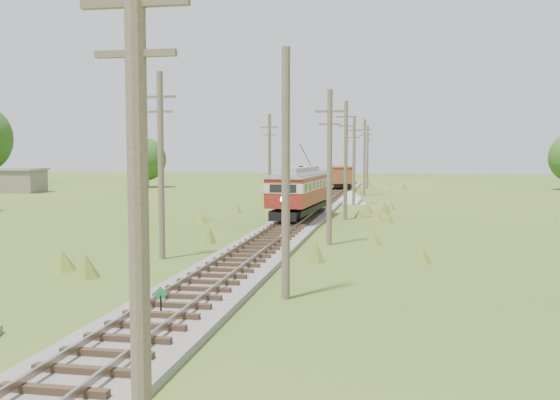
% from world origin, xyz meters
% --- Properties ---
extents(ground, '(260.00, 260.00, 0.00)m').
position_xyz_m(ground, '(0.00, 0.00, 0.00)').
color(ground, '#315319').
rests_on(ground, ground).
extents(railbed_main, '(3.60, 96.00, 0.57)m').
position_xyz_m(railbed_main, '(0.00, 34.00, 0.19)').
color(railbed_main, '#605B54').
rests_on(railbed_main, ground).
extents(switch_marker, '(0.45, 0.06, 1.08)m').
position_xyz_m(switch_marker, '(-0.20, 1.50, 0.63)').
color(switch_marker, black).
rests_on(switch_marker, ground).
extents(streetcar, '(3.39, 11.58, 5.25)m').
position_xyz_m(streetcar, '(-0.00, 29.46, 2.48)').
color(streetcar, black).
rests_on(streetcar, ground).
extents(gondola, '(3.86, 8.44, 2.70)m').
position_xyz_m(gondola, '(-0.00, 64.85, 2.02)').
color(gondola, black).
rests_on(gondola, ground).
extents(gravel_pile, '(3.56, 3.78, 1.30)m').
position_xyz_m(gravel_pile, '(2.79, 46.43, 0.61)').
color(gravel_pile, gray).
rests_on(gravel_pile, ground).
extents(utility_pole_r_0, '(1.60, 0.30, 8.50)m').
position_xyz_m(utility_pole_r_0, '(3.20, -8.00, 4.37)').
color(utility_pole_r_0, brown).
rests_on(utility_pole_r_0, ground).
extents(utility_pole_r_1, '(0.30, 0.30, 8.80)m').
position_xyz_m(utility_pole_r_1, '(3.10, 5.00, 4.40)').
color(utility_pole_r_1, brown).
rests_on(utility_pole_r_1, ground).
extents(utility_pole_r_2, '(1.60, 0.30, 8.60)m').
position_xyz_m(utility_pole_r_2, '(3.30, 18.00, 4.42)').
color(utility_pole_r_2, brown).
rests_on(utility_pole_r_2, ground).
extents(utility_pole_r_3, '(1.60, 0.30, 9.00)m').
position_xyz_m(utility_pole_r_3, '(3.20, 31.00, 4.63)').
color(utility_pole_r_3, brown).
rests_on(utility_pole_r_3, ground).
extents(utility_pole_r_4, '(1.60, 0.30, 8.40)m').
position_xyz_m(utility_pole_r_4, '(3.00, 44.00, 4.32)').
color(utility_pole_r_4, brown).
rests_on(utility_pole_r_4, ground).
extents(utility_pole_r_5, '(1.60, 0.30, 8.90)m').
position_xyz_m(utility_pole_r_5, '(3.40, 57.00, 4.58)').
color(utility_pole_r_5, brown).
rests_on(utility_pole_r_5, ground).
extents(utility_pole_r_6, '(1.60, 0.30, 8.70)m').
position_xyz_m(utility_pole_r_6, '(3.20, 70.00, 4.47)').
color(utility_pole_r_6, brown).
rests_on(utility_pole_r_6, ground).
extents(utility_pole_l_a, '(1.60, 0.30, 9.00)m').
position_xyz_m(utility_pole_l_a, '(-4.20, 12.00, 4.63)').
color(utility_pole_l_a, brown).
rests_on(utility_pole_l_a, ground).
extents(utility_pole_l_b, '(1.60, 0.30, 8.60)m').
position_xyz_m(utility_pole_l_b, '(-4.50, 40.00, 4.42)').
color(utility_pole_l_b, brown).
rests_on(utility_pole_l_b, ground).
extents(tree_mid_a, '(5.46, 5.46, 7.03)m').
position_xyz_m(tree_mid_a, '(-28.00, 68.00, 4.02)').
color(tree_mid_a, '#38281C').
rests_on(tree_mid_a, ground).
extents(shed, '(6.40, 4.40, 3.10)m').
position_xyz_m(shed, '(-40.00, 55.00, 1.57)').
color(shed, slate).
rests_on(shed, ground).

